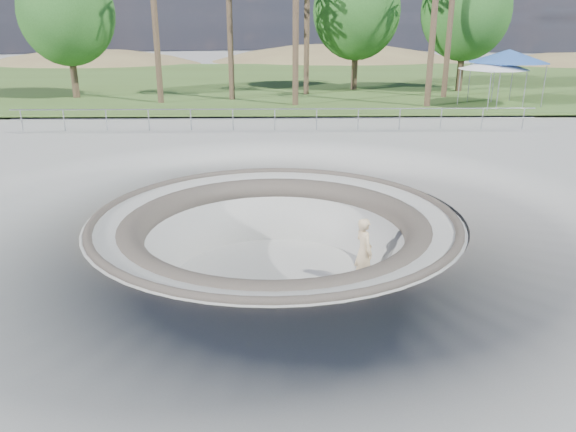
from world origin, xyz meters
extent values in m
plane|color=#A6A6A1|center=(0.00, 0.00, 0.00)|extent=(180.00, 180.00, 0.00)
torus|color=#A6A6A1|center=(0.00, 0.00, -2.00)|extent=(14.00, 14.00, 4.00)
cylinder|color=#A6A6A1|center=(0.00, 0.00, -1.95)|extent=(6.60, 6.60, 0.10)
torus|color=#514B41|center=(0.00, 0.00, -0.02)|extent=(10.24, 10.24, 0.24)
torus|color=#514B41|center=(0.00, 0.00, -0.45)|extent=(8.91, 8.91, 0.81)
cube|color=#415B24|center=(0.00, 34.00, 0.22)|extent=(180.00, 36.00, 0.12)
ellipsoid|color=brown|center=(-22.00, 55.00, -6.44)|extent=(50.40, 36.00, 23.40)
ellipsoid|color=brown|center=(8.00, 60.00, -7.87)|extent=(61.60, 44.00, 28.60)
ellipsoid|color=brown|center=(35.00, 52.00, -5.36)|extent=(42.00, 30.00, 19.50)
cylinder|color=gray|center=(0.00, 12.00, 1.17)|extent=(25.00, 0.05, 0.05)
cylinder|color=gray|center=(0.00, 12.00, 0.72)|extent=(25.00, 0.05, 0.05)
cube|color=brown|center=(2.46, -0.51, -1.82)|extent=(0.91, 0.47, 0.02)
cylinder|color=#ADADB2|center=(2.46, -0.51, -1.86)|extent=(0.09, 0.19, 0.04)
cylinder|color=#ADADB2|center=(2.46, -0.51, -1.86)|extent=(0.09, 0.19, 0.04)
cylinder|color=beige|center=(2.46, -0.51, -1.87)|extent=(0.07, 0.05, 0.07)
cylinder|color=beige|center=(2.46, -0.51, -1.87)|extent=(0.07, 0.05, 0.07)
cylinder|color=beige|center=(2.46, -0.51, -1.87)|extent=(0.07, 0.05, 0.07)
cylinder|color=beige|center=(2.46, -0.51, -1.87)|extent=(0.07, 0.05, 0.07)
imported|color=beige|center=(2.46, -0.51, -0.85)|extent=(0.67, 0.81, 1.92)
cylinder|color=gray|center=(11.51, 17.39, 1.30)|extent=(0.06, 0.06, 2.05)
cylinder|color=gray|center=(14.11, 17.39, 1.30)|extent=(0.06, 0.06, 2.05)
cylinder|color=gray|center=(11.51, 20.00, 1.30)|extent=(0.06, 0.06, 2.05)
cylinder|color=gray|center=(14.11, 20.00, 1.30)|extent=(0.06, 0.06, 2.05)
cube|color=silver|center=(12.81, 18.69, 2.42)|extent=(3.63, 3.63, 0.08)
cone|color=silver|center=(12.81, 18.69, 2.75)|extent=(5.14, 5.14, 0.65)
cylinder|color=gray|center=(12.35, 17.76, 1.47)|extent=(0.06, 0.06, 2.38)
cylinder|color=gray|center=(15.37, 17.76, 1.47)|extent=(0.06, 0.06, 2.38)
cylinder|color=gray|center=(12.35, 20.79, 1.47)|extent=(0.06, 0.06, 2.38)
cylinder|color=gray|center=(15.37, 20.79, 1.47)|extent=(0.06, 0.06, 2.38)
cube|color=#2E58A7|center=(13.86, 19.28, 2.76)|extent=(3.92, 3.92, 0.08)
cone|color=#2E58A7|center=(13.86, 19.28, 3.14)|extent=(6.23, 6.23, 0.76)
cylinder|color=brown|center=(-7.09, 20.65, 4.87)|extent=(0.36, 0.36, 9.40)
cylinder|color=brown|center=(-2.77, 22.06, 4.47)|extent=(0.36, 0.36, 8.59)
cylinder|color=brown|center=(1.24, 19.48, 5.94)|extent=(0.36, 0.36, 11.55)
cylinder|color=brown|center=(2.16, 24.61, 3.93)|extent=(0.36, 0.36, 7.52)
cylinder|color=brown|center=(9.10, 18.83, 5.78)|extent=(0.36, 0.36, 11.23)
cylinder|color=brown|center=(11.27, 22.94, 5.01)|extent=(0.36, 0.36, 9.69)
cylinder|color=brown|center=(-13.15, 23.18, 2.68)|extent=(0.44, 0.44, 5.03)
ellipsoid|color=#24551D|center=(-13.15, 23.18, 5.56)|extent=(6.00, 5.46, 6.55)
cylinder|color=brown|center=(5.83, 27.25, 2.75)|extent=(0.44, 0.44, 5.17)
ellipsoid|color=#24551D|center=(5.83, 27.25, 5.71)|extent=(6.17, 5.61, 6.73)
cylinder|color=brown|center=(13.28, 26.21, 2.76)|extent=(0.44, 0.44, 5.17)
ellipsoid|color=#24551D|center=(13.28, 26.21, 5.71)|extent=(6.18, 5.62, 6.74)
camera|label=1|loc=(0.04, -14.81, 5.24)|focal=35.00mm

